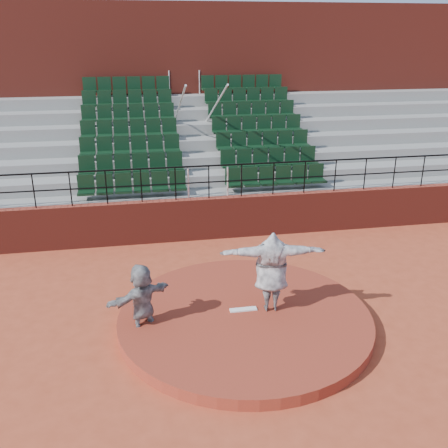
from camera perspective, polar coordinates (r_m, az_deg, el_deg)
The scene contains 9 objects.
ground at distance 11.18m, azimuth 2.37°, elevation -11.28°, with size 90.00×90.00×0.00m, color #AA4226.
pitchers_mound at distance 11.12m, azimuth 2.38°, elevation -10.74°, with size 5.50×5.50×0.25m, color maroon.
pitching_rubber at distance 11.17m, azimuth 2.22°, elevation -9.73°, with size 0.60×0.15×0.03m, color white.
boundary_wall at distance 15.32m, azimuth -1.70°, elevation 0.68°, with size 24.00×0.30×1.30m, color maroon.
wall_railing at distance 14.90m, azimuth -1.75°, elevation 5.66°, with size 24.04×0.05×1.03m.
seating_deck at distance 18.54m, azimuth -3.47°, elevation 6.83°, with size 24.00×5.97×4.63m.
press_box_facade at distance 22.05m, azimuth -4.93°, elevation 14.63°, with size 24.00×3.00×7.10m, color maroon.
pitcher at distance 10.84m, azimuth 5.45°, elevation -5.41°, with size 2.25×0.61×1.83m, color black.
fielder at distance 10.59m, azimuth -9.36°, elevation -8.55°, with size 1.48×0.47×1.59m, color black.
Camera 1 is at (-2.16, -9.21, 5.97)m, focal length 40.00 mm.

